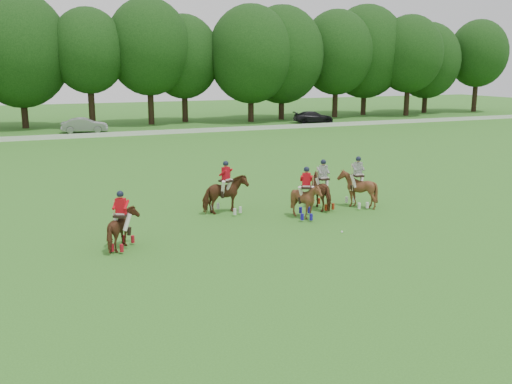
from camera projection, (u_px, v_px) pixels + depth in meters
name	position (u px, v px, depth m)	size (l,w,h in m)	color
ground	(262.00, 257.00, 20.35)	(180.00, 180.00, 0.00)	#326B1E
tree_line	(91.00, 51.00, 61.97)	(117.98, 14.32, 14.75)	black
boundary_rail	(106.00, 135.00, 54.56)	(120.00, 0.10, 0.44)	white
car_mid	(85.00, 125.00, 57.94)	(1.59, 4.55, 1.50)	gray
car_right	(313.00, 117.00, 67.80)	(1.93, 4.74, 1.38)	black
polo_red_a	(122.00, 228.00, 21.10)	(1.62, 1.94, 2.22)	#532516
polo_red_b	(226.00, 194.00, 26.20)	(2.29, 2.22, 2.46)	#532516
polo_red_c	(306.00, 200.00, 25.37)	(1.81, 1.90, 2.34)	#532516
polo_stripe_a	(323.00, 191.00, 27.09)	(1.25, 2.04, 2.38)	#532516
polo_stripe_b	(357.00, 188.00, 27.41)	(1.56, 1.73, 2.47)	#532516
polo_ball	(342.00, 232.00, 23.31)	(0.09, 0.09, 0.09)	white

